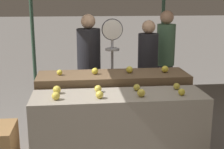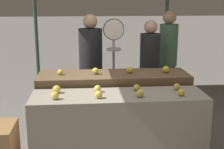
{
  "view_description": "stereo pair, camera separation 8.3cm",
  "coord_description": "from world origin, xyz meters",
  "px_view_note": "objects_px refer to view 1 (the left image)",
  "views": [
    {
      "loc": [
        -0.44,
        -3.2,
        1.88
      ],
      "look_at": [
        -0.05,
        0.3,
        1.02
      ],
      "focal_mm": 50.0,
      "sensor_mm": 36.0,
      "label": 1
    },
    {
      "loc": [
        -0.36,
        -3.2,
        1.88
      ],
      "look_at": [
        -0.05,
        0.3,
        1.02
      ],
      "focal_mm": 50.0,
      "sensor_mm": 36.0,
      "label": 2
    }
  ],
  "objects_px": {
    "person_vendor_at_scale": "(89,60)",
    "person_customer_right": "(148,62)",
    "produce_scale": "(112,49)",
    "person_customer_left": "(165,53)"
  },
  "relations": [
    {
      "from": "produce_scale",
      "to": "person_customer_right",
      "type": "height_order",
      "value": "produce_scale"
    },
    {
      "from": "produce_scale",
      "to": "person_vendor_at_scale",
      "type": "bearing_deg",
      "value": 131.85
    },
    {
      "from": "produce_scale",
      "to": "person_customer_right",
      "type": "bearing_deg",
      "value": 30.05
    },
    {
      "from": "produce_scale",
      "to": "person_customer_left",
      "type": "xyz_separation_m",
      "value": [
        0.97,
        0.68,
        -0.18
      ]
    },
    {
      "from": "person_vendor_at_scale",
      "to": "person_customer_right",
      "type": "xyz_separation_m",
      "value": [
        0.92,
        -0.01,
        -0.05
      ]
    },
    {
      "from": "person_vendor_at_scale",
      "to": "person_customer_right",
      "type": "relative_size",
      "value": 1.06
    },
    {
      "from": "person_customer_right",
      "to": "person_customer_left",
      "type": "bearing_deg",
      "value": -164.36
    },
    {
      "from": "produce_scale",
      "to": "person_vendor_at_scale",
      "type": "height_order",
      "value": "person_vendor_at_scale"
    },
    {
      "from": "person_vendor_at_scale",
      "to": "person_customer_left",
      "type": "bearing_deg",
      "value": -162.83
    },
    {
      "from": "produce_scale",
      "to": "person_customer_left",
      "type": "distance_m",
      "value": 1.2
    }
  ]
}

